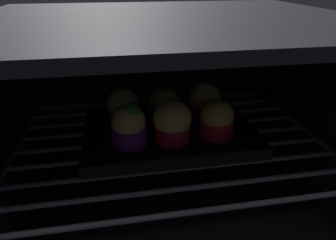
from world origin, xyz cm
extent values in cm
cube|color=black|center=(0.00, 22.00, -0.75)|extent=(59.00, 47.00, 1.50)
cube|color=black|center=(0.00, 22.00, 34.75)|extent=(59.00, 47.00, 1.50)
cube|color=black|center=(0.00, 44.75, 17.00)|extent=(59.00, 1.50, 34.00)
cube|color=black|center=(28.75, 22.00, 17.00)|extent=(1.50, 47.00, 34.00)
cylinder|color=#51515B|center=(0.00, 3.00, 13.60)|extent=(54.00, 0.80, 0.80)
cylinder|color=#51515B|center=(0.00, 7.75, 13.60)|extent=(54.00, 0.80, 0.80)
cylinder|color=#51515B|center=(0.00, 12.50, 13.60)|extent=(54.00, 0.80, 0.80)
cylinder|color=#51515B|center=(0.00, 17.25, 13.60)|extent=(54.00, 0.80, 0.80)
cylinder|color=#51515B|center=(0.00, 22.00, 13.60)|extent=(54.00, 0.80, 0.80)
cylinder|color=#51515B|center=(0.00, 26.75, 13.60)|extent=(54.00, 0.80, 0.80)
cylinder|color=#51515B|center=(0.00, 31.50, 13.60)|extent=(54.00, 0.80, 0.80)
cylinder|color=#51515B|center=(0.00, 36.25, 13.60)|extent=(54.00, 0.80, 0.80)
cylinder|color=#51515B|center=(0.00, 41.00, 13.60)|extent=(54.00, 0.80, 0.80)
cylinder|color=#51515B|center=(-27.00, 22.00, 13.60)|extent=(0.80, 42.00, 0.80)
cylinder|color=#51515B|center=(27.00, 22.00, 13.60)|extent=(0.80, 42.00, 0.80)
cube|color=black|center=(0.00, 23.07, 14.60)|extent=(30.15, 22.46, 1.20)
cube|color=black|center=(0.00, 12.23, 15.70)|extent=(30.15, 0.80, 1.00)
cube|color=black|center=(0.00, 33.90, 15.70)|extent=(30.15, 0.80, 1.00)
cube|color=black|center=(-14.68, 23.07, 15.70)|extent=(0.80, 22.46, 1.00)
cube|color=black|center=(14.68, 23.07, 15.70)|extent=(0.80, 22.46, 1.00)
cylinder|color=#7A238C|center=(-7.34, 19.12, 16.78)|extent=(5.91, 5.91, 3.16)
sphere|color=#DBBC60|center=(-7.34, 19.12, 19.44)|extent=(5.68, 5.68, 5.68)
sphere|color=#28702D|center=(-6.65, 18.56, 21.63)|extent=(2.57, 2.57, 2.57)
cylinder|color=red|center=(0.00, 18.93, 16.78)|extent=(5.91, 5.91, 3.16)
sphere|color=#DBBC60|center=(0.00, 18.93, 19.43)|extent=(6.49, 6.49, 6.49)
sphere|color=#1E6023|center=(0.00, 18.93, 21.24)|extent=(2.52, 2.52, 2.52)
cylinder|color=red|center=(8.03, 19.37, 16.78)|extent=(5.91, 5.91, 3.16)
sphere|color=gold|center=(8.03, 19.37, 19.07)|extent=(5.90, 5.90, 5.90)
sphere|color=#19511E|center=(8.43, 19.14, 20.92)|extent=(2.23, 2.23, 2.23)
cylinder|color=#1928B7|center=(-7.84, 27.20, 16.78)|extent=(5.91, 5.91, 3.16)
sphere|color=#E0CC7A|center=(-7.84, 27.20, 19.23)|extent=(6.00, 6.00, 6.00)
sphere|color=#1E6023|center=(-7.86, 27.20, 21.51)|extent=(2.28, 2.28, 2.28)
cylinder|color=red|center=(0.05, 27.14, 16.78)|extent=(5.91, 5.91, 3.16)
sphere|color=gold|center=(0.05, 27.14, 19.03)|extent=(5.75, 5.75, 5.75)
sphere|color=#28702D|center=(0.27, 26.71, 21.02)|extent=(2.06, 2.06, 2.06)
cylinder|color=#7A238C|center=(7.77, 26.53, 16.78)|extent=(5.91, 5.91, 3.16)
sphere|color=#DBBC60|center=(7.77, 26.53, 19.54)|extent=(6.23, 6.23, 6.23)
camera|label=1|loc=(-8.65, -25.48, 41.49)|focal=32.11mm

